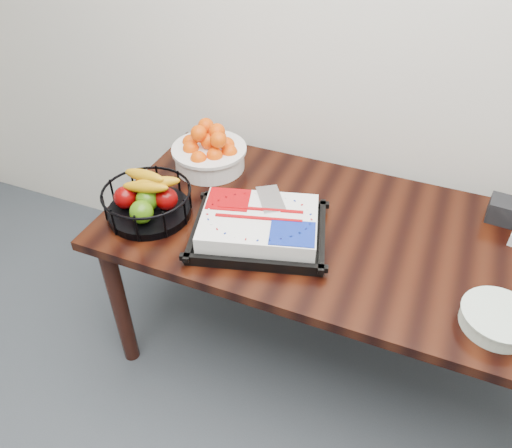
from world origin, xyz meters
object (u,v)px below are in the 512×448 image
at_px(table, 336,247).
at_px(fruit_basket, 147,199).
at_px(napkin_box, 505,211).
at_px(cake_tray, 259,226).
at_px(tangerine_bowl, 209,150).
at_px(plate_stack, 498,319).

relative_size(table, fruit_basket, 5.21).
bearing_deg(napkin_box, cake_tray, -151.62).
xyz_separation_m(cake_tray, napkin_box, (0.84, 0.46, -0.00)).
bearing_deg(table, napkin_box, 28.17).
bearing_deg(cake_tray, tangerine_bowl, 137.26).
bearing_deg(napkin_box, table, -151.83).
relative_size(tangerine_bowl, fruit_basket, 0.95).
height_order(fruit_basket, napkin_box, fruit_basket).
bearing_deg(plate_stack, fruit_basket, 177.13).
distance_m(table, plate_stack, 0.64).
bearing_deg(tangerine_bowl, plate_stack, -20.93).
xyz_separation_m(tangerine_bowl, fruit_basket, (-0.07, -0.40, -0.01)).
bearing_deg(napkin_box, tangerine_bowl, -175.28).
xyz_separation_m(cake_tray, fruit_basket, (-0.45, -0.05, 0.03)).
height_order(table, cake_tray, cake_tray).
xyz_separation_m(plate_stack, napkin_box, (0.00, 0.57, 0.02)).
bearing_deg(plate_stack, napkin_box, 89.76).
bearing_deg(table, plate_stack, -24.36).
distance_m(table, tangerine_bowl, 0.70).
height_order(plate_stack, napkin_box, napkin_box).
bearing_deg(tangerine_bowl, napkin_box, 4.72).
bearing_deg(plate_stack, tangerine_bowl, 159.07).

